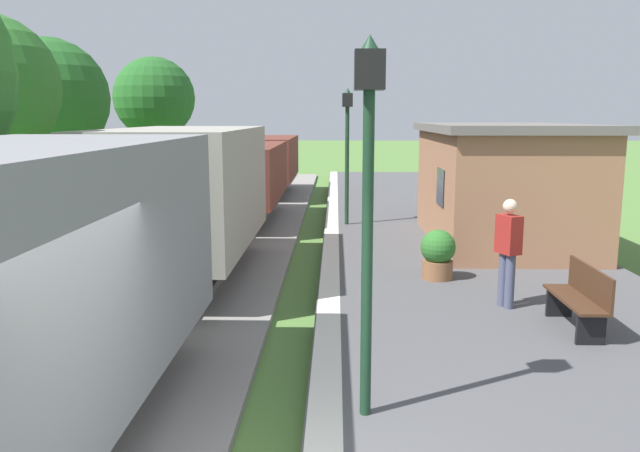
# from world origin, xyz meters

# --- Properties ---
(freight_train) EXTENTS (2.50, 26.00, 2.72)m
(freight_train) POSITION_xyz_m (-2.40, 10.50, 1.55)
(freight_train) COLOR gray
(freight_train) RESTS_ON rail_near
(station_hut) EXTENTS (3.50, 5.80, 2.78)m
(station_hut) POSITION_xyz_m (4.40, 10.95, 1.65)
(station_hut) COLOR #9E6B4C
(station_hut) RESTS_ON platform_slab
(bench_near_hut) EXTENTS (0.42, 1.50, 0.91)m
(bench_near_hut) POSITION_xyz_m (3.92, 4.62, 0.72)
(bench_near_hut) COLOR #422819
(bench_near_hut) RESTS_ON platform_slab
(bench_down_platform) EXTENTS (0.42, 1.50, 0.91)m
(bench_down_platform) POSITION_xyz_m (3.92, 15.78, 0.72)
(bench_down_platform) COLOR #422819
(bench_down_platform) RESTS_ON platform_slab
(person_waiting) EXTENTS (0.37, 0.44, 1.71)m
(person_waiting) POSITION_xyz_m (3.18, 5.69, 1.18)
(person_waiting) COLOR #474C66
(person_waiting) RESTS_ON platform_slab
(potted_planter) EXTENTS (0.64, 0.64, 0.92)m
(potted_planter) POSITION_xyz_m (2.38, 7.42, 0.72)
(potted_planter) COLOR brown
(potted_planter) RESTS_ON platform_slab
(lamp_post_near) EXTENTS (0.28, 0.28, 3.70)m
(lamp_post_near) POSITION_xyz_m (0.81, 1.99, 2.80)
(lamp_post_near) COLOR #193823
(lamp_post_near) RESTS_ON platform_slab
(lamp_post_far) EXTENTS (0.28, 0.28, 3.70)m
(lamp_post_far) POSITION_xyz_m (0.81, 13.35, 2.80)
(lamp_post_far) COLOR #193823
(lamp_post_far) RESTS_ON platform_slab
(tree_field_left) EXTENTS (4.44, 4.44, 6.07)m
(tree_field_left) POSITION_xyz_m (-10.15, 19.65, 3.85)
(tree_field_left) COLOR #4C3823
(tree_field_left) RESTS_ON ground
(tree_field_distant) EXTENTS (3.85, 3.85, 5.99)m
(tree_field_distant) POSITION_xyz_m (-8.19, 26.70, 4.05)
(tree_field_distant) COLOR #4C3823
(tree_field_distant) RESTS_ON ground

